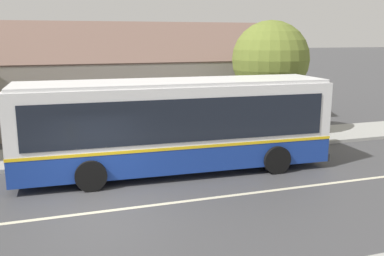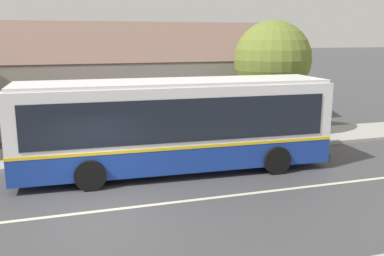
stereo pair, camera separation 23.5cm
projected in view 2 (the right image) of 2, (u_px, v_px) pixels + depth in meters
ground_plane at (100, 211)px, 11.92m from camera, size 300.00×300.00×0.00m
sidewalk_far at (86, 154)px, 17.50m from camera, size 60.00×3.00×0.15m
lane_divider_stripe at (100, 211)px, 11.92m from camera, size 60.00×0.16×0.01m
community_building at (37, 90)px, 23.65m from camera, size 28.56×8.81×6.64m
transit_bus at (175, 123)px, 15.12m from camera, size 11.15×3.06×3.28m
bench_down_street at (102, 142)px, 17.39m from camera, size 1.87×0.51×0.94m
street_tree_primary at (272, 60)px, 20.04m from camera, size 3.62×3.62×5.52m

